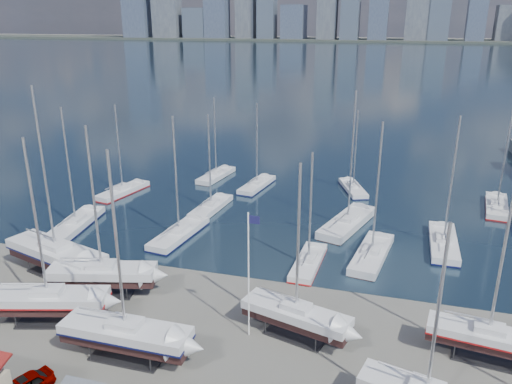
% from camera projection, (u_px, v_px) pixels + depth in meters
% --- Properties ---
extents(ground, '(1400.00, 1400.00, 0.00)m').
position_uv_depth(ground, '(227.00, 337.00, 41.35)').
color(ground, '#605E59').
rests_on(ground, ground).
extents(water, '(1400.00, 600.00, 0.40)m').
position_uv_depth(water, '(381.00, 59.00, 323.15)').
color(water, '#1B2E3E').
rests_on(water, ground).
extents(far_shore, '(1400.00, 80.00, 2.20)m').
position_uv_depth(far_shore, '(391.00, 41.00, 559.05)').
color(far_shore, '#2D332D').
rests_on(far_shore, ground).
extents(skyline, '(639.14, 43.80, 107.69)m').
position_uv_depth(skyline, '(387.00, 4.00, 542.84)').
color(skyline, '#475166').
rests_on(skyline, far_shore).
extents(sailboat_cradle_0, '(12.53, 6.68, 19.24)m').
position_uv_depth(sailboat_cradle_0, '(56.00, 254.00, 50.72)').
color(sailboat_cradle_0, '#2D2D33').
rests_on(sailboat_cradle_0, ground).
extents(sailboat_cradle_1, '(10.53, 5.44, 16.37)m').
position_uv_depth(sailboat_cradle_1, '(48.00, 300.00, 42.74)').
color(sailboat_cradle_1, '#2D2D33').
rests_on(sailboat_cradle_1, ground).
extents(sailboat_cradle_2, '(10.40, 5.23, 16.32)m').
position_uv_depth(sailboat_cradle_2, '(102.00, 274.00, 47.17)').
color(sailboat_cradle_2, '#2D2D33').
rests_on(sailboat_cradle_2, ground).
extents(sailboat_cradle_3, '(10.36, 2.97, 16.66)m').
position_uv_depth(sailboat_cradle_3, '(126.00, 334.00, 38.17)').
color(sailboat_cradle_3, '#2D2D33').
rests_on(sailboat_cradle_3, ground).
extents(sailboat_cradle_4, '(9.47, 4.91, 14.96)m').
position_uv_depth(sailboat_cradle_4, '(296.00, 315.00, 40.71)').
color(sailboat_cradle_4, '#2D2D33').
rests_on(sailboat_cradle_4, ground).
extents(sailboat_cradle_6, '(9.19, 3.74, 14.54)m').
position_uv_depth(sailboat_cradle_6, '(488.00, 338.00, 37.92)').
color(sailboat_cradle_6, '#2D2D33').
rests_on(sailboat_cradle_6, ground).
extents(sailboat_moored_0, '(4.24, 10.96, 15.96)m').
position_uv_depth(sailboat_moored_0, '(76.00, 225.00, 62.75)').
color(sailboat_moored_0, black).
rests_on(sailboat_moored_0, water).
extents(sailboat_moored_1, '(4.59, 9.76, 14.08)m').
position_uv_depth(sailboat_moored_1, '(123.00, 192.00, 74.82)').
color(sailboat_moored_1, black).
rests_on(sailboat_moored_1, water).
extents(sailboat_moored_2, '(3.92, 9.46, 13.86)m').
position_uv_depth(sailboat_moored_2, '(216.00, 176.00, 82.20)').
color(sailboat_moored_2, black).
rests_on(sailboat_moored_2, water).
extents(sailboat_moored_3, '(4.11, 10.58, 15.40)m').
position_uv_depth(sailboat_moored_3, '(179.00, 235.00, 59.95)').
color(sailboat_moored_3, black).
rests_on(sailboat_moored_3, water).
extents(sailboat_moored_4, '(3.44, 9.38, 13.86)m').
position_uv_depth(sailboat_moored_4, '(211.00, 208.00, 68.52)').
color(sailboat_moored_4, black).
rests_on(sailboat_moored_4, water).
extents(sailboat_moored_5, '(3.99, 9.49, 13.76)m').
position_uv_depth(sailboat_moored_5, '(257.00, 186.00, 77.51)').
color(sailboat_moored_5, black).
rests_on(sailboat_moored_5, water).
extents(sailboat_moored_6, '(2.83, 8.84, 13.07)m').
position_uv_depth(sailboat_moored_6, '(308.00, 263.00, 53.01)').
color(sailboat_moored_6, black).
rests_on(sailboat_moored_6, water).
extents(sailboat_moored_7, '(6.64, 12.32, 17.91)m').
position_uv_depth(sailboat_moored_7, '(347.00, 224.00, 63.02)').
color(sailboat_moored_7, black).
rests_on(sailboat_moored_7, water).
extents(sailboat_moored_8, '(5.32, 8.91, 12.88)m').
position_uv_depth(sailboat_moored_8, '(353.00, 189.00, 76.04)').
color(sailboat_moored_8, black).
rests_on(sailboat_moored_8, water).
extents(sailboat_moored_9, '(4.53, 10.86, 15.90)m').
position_uv_depth(sailboat_moored_9, '(372.00, 256.00, 54.69)').
color(sailboat_moored_9, black).
rests_on(sailboat_moored_9, water).
extents(sailboat_moored_10, '(3.13, 10.71, 15.95)m').
position_uv_depth(sailboat_moored_10, '(443.00, 244.00, 57.46)').
color(sailboat_moored_10, black).
rests_on(sailboat_moored_10, water).
extents(sailboat_moored_11, '(4.04, 10.16, 14.78)m').
position_uv_depth(sailboat_moored_11, '(496.00, 207.00, 68.68)').
color(sailboat_moored_11, black).
rests_on(sailboat_moored_11, water).
extents(flagpole, '(0.97, 0.12, 10.98)m').
position_uv_depth(flagpole, '(249.00, 268.00, 39.49)').
color(flagpole, white).
rests_on(flagpole, ground).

